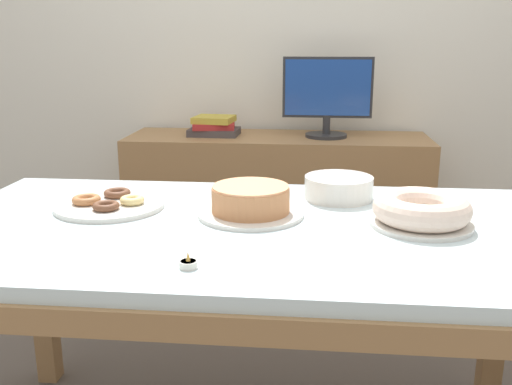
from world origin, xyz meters
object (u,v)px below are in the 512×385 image
at_px(plate_stack, 339,188).
at_px(cake_golden_bundt, 421,211).
at_px(computer_monitor, 327,97).
at_px(book_stack, 214,126).
at_px(cake_chocolate_round, 252,202).
at_px(tealight_near_front, 188,263).
at_px(pastry_platter, 110,204).

bearing_deg(plate_stack, cake_golden_bundt, -50.51).
bearing_deg(computer_monitor, book_stack, 179.85).
height_order(book_stack, cake_chocolate_round, book_stack).
distance_m(cake_golden_bundt, plate_stack, 0.32).
bearing_deg(plate_stack, tealight_near_front, -120.22).
bearing_deg(cake_golden_bundt, plate_stack, 129.49).
relative_size(book_stack, pastry_platter, 0.77).
distance_m(book_stack, tealight_near_front, 1.64).
height_order(cake_golden_bundt, tealight_near_front, cake_golden_bundt).
xyz_separation_m(book_stack, cake_chocolate_round, (0.32, -1.23, -0.03)).
xyz_separation_m(cake_golden_bundt, plate_stack, (-0.21, 0.25, -0.01)).
bearing_deg(cake_chocolate_round, computer_monitor, 79.48).
distance_m(cake_chocolate_round, cake_golden_bundt, 0.45).
relative_size(pastry_platter, plate_stack, 1.51).
xyz_separation_m(book_stack, tealight_near_front, (0.22, -1.62, -0.06)).
xyz_separation_m(cake_chocolate_round, pastry_platter, (-0.42, 0.04, -0.03)).
relative_size(computer_monitor, pastry_platter, 1.33).
relative_size(pastry_platter, tealight_near_front, 7.95).
bearing_deg(cake_golden_bundt, tealight_near_front, -148.08).
relative_size(book_stack, plate_stack, 1.17).
height_order(computer_monitor, tealight_near_front, computer_monitor).
bearing_deg(pastry_platter, tealight_near_front, -52.59).
height_order(computer_monitor, cake_golden_bundt, computer_monitor).
distance_m(plate_stack, tealight_near_front, 0.68).
distance_m(book_stack, pastry_platter, 1.20).
bearing_deg(book_stack, computer_monitor, -0.15).
relative_size(cake_chocolate_round, cake_golden_bundt, 1.10).
height_order(plate_stack, tealight_near_front, plate_stack).
bearing_deg(plate_stack, cake_chocolate_round, -140.54).
relative_size(computer_monitor, cake_chocolate_round, 1.43).
bearing_deg(computer_monitor, pastry_platter, -118.68).
distance_m(cake_chocolate_round, pastry_platter, 0.43).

